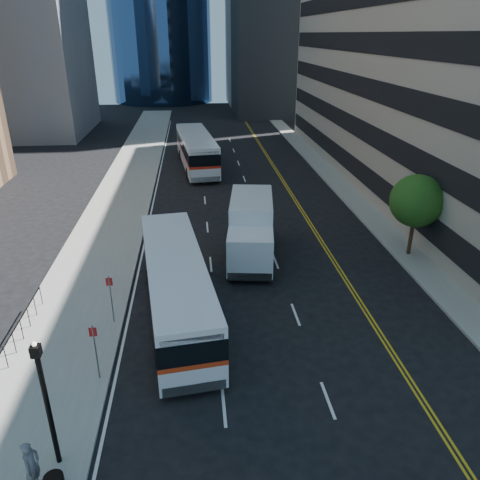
% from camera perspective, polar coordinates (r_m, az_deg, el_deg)
% --- Properties ---
extents(ground, '(160.00, 160.00, 0.00)m').
position_cam_1_polar(ground, '(22.15, 6.58, -11.88)').
color(ground, black).
rests_on(ground, ground).
extents(sidewalk_west, '(5.00, 90.00, 0.15)m').
position_cam_1_polar(sidewalk_west, '(44.84, -13.53, 6.61)').
color(sidewalk_west, gray).
rests_on(sidewalk_west, ground).
extents(sidewalk_east, '(2.00, 90.00, 0.15)m').
position_cam_1_polar(sidewalk_east, '(46.33, 11.27, 7.36)').
color(sidewalk_east, gray).
rests_on(sidewalk_east, ground).
extents(street_tree, '(3.20, 3.20, 5.10)m').
position_cam_1_polar(street_tree, '(30.19, 20.73, 4.47)').
color(street_tree, '#332114').
rests_on(street_tree, sidewalk_east).
extents(lamp_post, '(0.28, 0.28, 4.56)m').
position_cam_1_polar(lamp_post, '(16.08, -22.55, -17.53)').
color(lamp_post, black).
rests_on(lamp_post, sidewalk_west).
extents(bus_front, '(4.21, 12.47, 3.15)m').
position_cam_1_polar(bus_front, '(22.97, -7.77, -5.44)').
color(bus_front, white).
rests_on(bus_front, ground).
extents(bus_rear, '(4.32, 13.60, 3.45)m').
position_cam_1_polar(bus_rear, '(49.40, -5.34, 10.90)').
color(bus_rear, silver).
rests_on(bus_rear, ground).
extents(box_truck, '(3.56, 7.77, 3.58)m').
position_cam_1_polar(box_truck, '(28.80, 1.35, 1.42)').
color(box_truck, silver).
rests_on(box_truck, ground).
extents(pedestrian, '(0.56, 0.73, 1.77)m').
position_cam_1_polar(pedestrian, '(16.74, -24.04, -23.87)').
color(pedestrian, '#595A61').
rests_on(pedestrian, sidewalk_west).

